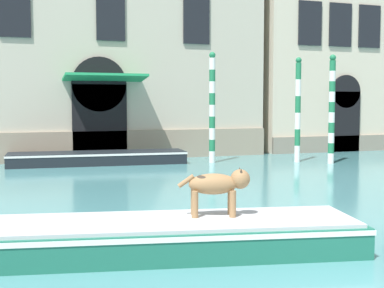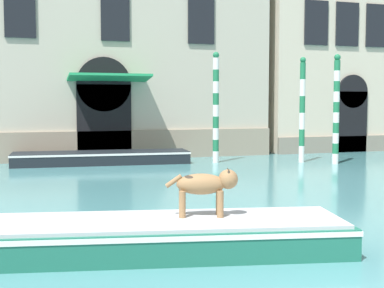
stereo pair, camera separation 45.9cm
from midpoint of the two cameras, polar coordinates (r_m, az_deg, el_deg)
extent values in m
cube|color=#BCB29E|center=(26.45, -10.43, 13.02)|extent=(14.42, 6.00, 12.87)
cube|color=gray|center=(23.23, -9.07, -0.15)|extent=(14.42, 0.16, 1.26)
cube|color=black|center=(23.07, -10.37, 2.27)|extent=(2.31, 0.14, 3.24)
cylinder|color=black|center=(23.07, -10.43, 6.29)|extent=(2.31, 0.14, 2.31)
cube|color=black|center=(23.09, -18.96, 13.40)|extent=(1.22, 0.10, 2.17)
cube|color=black|center=(23.44, -9.25, 13.45)|extent=(1.22, 0.10, 2.17)
cube|color=black|center=(24.41, -0.08, 13.16)|extent=(1.22, 0.10, 2.17)
cube|color=#1E8C51|center=(22.47, -9.80, 7.02)|extent=(3.37, 1.40, 0.29)
cube|color=gray|center=(28.59, 17.68, 0.11)|extent=(10.69, 0.16, 0.80)
cube|color=black|center=(27.75, 15.57, 2.31)|extent=(1.64, 0.14, 3.01)
cylinder|color=black|center=(27.74, 15.63, 5.41)|extent=(1.64, 0.14, 1.64)
cube|color=black|center=(26.87, 11.99, 12.49)|extent=(1.25, 0.10, 2.11)
cube|color=black|center=(27.78, 15.08, 12.17)|extent=(1.25, 0.10, 2.11)
cube|color=black|center=(28.76, 17.96, 11.83)|extent=(1.25, 0.10, 2.11)
cube|color=#1E6651|center=(9.02, -4.32, -9.99)|extent=(6.71, 2.96, 0.51)
cube|color=white|center=(8.97, -4.32, -8.80)|extent=(6.75, 2.99, 0.08)
cube|color=#B2B7BC|center=(8.95, -4.33, -8.24)|extent=(6.49, 2.78, 0.06)
cylinder|color=#997047|center=(9.31, 2.75, -6.13)|extent=(0.11, 0.11, 0.45)
cylinder|color=#997047|center=(9.07, 2.92, -6.42)|extent=(0.11, 0.11, 0.45)
cylinder|color=#997047|center=(9.27, -1.21, -6.17)|extent=(0.11, 0.11, 0.45)
cylinder|color=#997047|center=(9.02, -1.15, -6.47)|extent=(0.11, 0.11, 0.45)
ellipsoid|color=#997047|center=(9.11, 0.83, -4.29)|extent=(0.91, 0.58, 0.36)
ellipsoid|color=#382D23|center=(9.08, 0.04, -3.68)|extent=(0.42, 0.34, 0.13)
sphere|color=#997047|center=(9.14, 3.73, -3.76)|extent=(0.34, 0.34, 0.34)
cone|color=#382D23|center=(9.21, 3.67, -2.90)|extent=(0.10, 0.10, 0.13)
cone|color=#382D23|center=(9.03, 3.81, -3.05)|extent=(0.10, 0.10, 0.13)
cylinder|color=#997047|center=(9.08, -2.08, -3.98)|extent=(0.31, 0.16, 0.24)
cube|color=black|center=(21.79, -10.59, -1.48)|extent=(7.09, 2.16, 0.50)
cube|color=white|center=(21.77, -10.60, -0.99)|extent=(7.12, 2.19, 0.08)
cube|color=#9EA3A8|center=(21.79, -10.59, -1.55)|extent=(3.92, 1.50, 0.45)
cylinder|color=white|center=(22.37, 14.01, -1.49)|extent=(0.24, 0.24, 0.42)
cylinder|color=#1E7247|center=(22.33, 14.03, -0.43)|extent=(0.24, 0.24, 0.42)
cylinder|color=white|center=(22.30, 14.06, 0.63)|extent=(0.24, 0.24, 0.42)
cylinder|color=#1E7247|center=(22.28, 14.08, 1.70)|extent=(0.24, 0.24, 0.42)
cylinder|color=white|center=(22.26, 14.10, 2.77)|extent=(0.24, 0.24, 0.42)
cylinder|color=#1E7247|center=(22.25, 14.12, 3.84)|extent=(0.24, 0.24, 0.42)
cylinder|color=white|center=(22.25, 14.14, 4.91)|extent=(0.24, 0.24, 0.42)
cylinder|color=#1E7247|center=(22.26, 14.16, 5.97)|extent=(0.24, 0.24, 0.42)
cylinder|color=white|center=(22.27, 14.18, 7.04)|extent=(0.24, 0.24, 0.42)
cylinder|color=#1E7247|center=(22.30, 14.20, 8.11)|extent=(0.24, 0.24, 0.42)
sphere|color=#1E7247|center=(22.32, 14.22, 8.92)|extent=(0.26, 0.26, 0.26)
cylinder|color=white|center=(21.99, 1.55, -1.38)|extent=(0.25, 0.25, 0.48)
cylinder|color=#1E7247|center=(21.95, 1.55, -0.15)|extent=(0.25, 0.25, 0.48)
cylinder|color=white|center=(21.91, 1.56, 1.09)|extent=(0.25, 0.25, 0.48)
cylinder|color=#1E7247|center=(21.89, 1.56, 2.33)|extent=(0.25, 0.25, 0.48)
cylinder|color=white|center=(21.88, 1.56, 3.58)|extent=(0.25, 0.25, 0.48)
cylinder|color=#1E7247|center=(21.87, 1.56, 4.82)|extent=(0.25, 0.25, 0.48)
cylinder|color=white|center=(21.88, 1.57, 6.07)|extent=(0.25, 0.25, 0.48)
cylinder|color=#1E7247|center=(21.90, 1.57, 7.31)|extent=(0.25, 0.25, 0.48)
cylinder|color=white|center=(21.93, 1.57, 8.55)|extent=(0.25, 0.25, 0.48)
sphere|color=#1E7247|center=(21.95, 1.57, 9.46)|extent=(0.26, 0.26, 0.26)
cylinder|color=white|center=(22.58, 10.58, -1.04)|extent=(0.23, 0.23, 0.68)
cylinder|color=#1E7247|center=(22.52, 10.61, 0.70)|extent=(0.23, 0.23, 0.68)
cylinder|color=white|center=(22.49, 10.63, 2.43)|extent=(0.23, 0.23, 0.68)
cylinder|color=#1E7247|center=(22.47, 10.66, 4.17)|extent=(0.23, 0.23, 0.68)
cylinder|color=white|center=(22.48, 10.69, 5.92)|extent=(0.23, 0.23, 0.68)
cylinder|color=#1E7247|center=(22.51, 10.71, 7.66)|extent=(0.23, 0.23, 0.68)
sphere|color=#1E7247|center=(22.54, 10.73, 8.78)|extent=(0.24, 0.24, 0.24)
camera|label=1|loc=(0.23, -90.79, -0.06)|focal=50.00mm
camera|label=2|loc=(0.23, 89.21, 0.06)|focal=50.00mm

